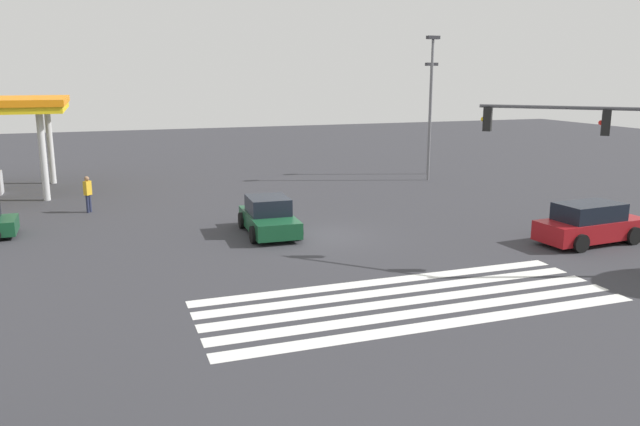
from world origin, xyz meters
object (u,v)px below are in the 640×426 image
Objects in this scene: pedestrian at (88,192)px; street_light_pole_a at (431,96)px; car_2 at (590,224)px; car_0 at (269,217)px; street_light_pole_b at (430,108)px; traffic_signal_mast at (600,150)px.

street_light_pole_a is at bearing 49.97° from pedestrian.
pedestrian is at bearing 141.79° from car_2.
car_0 is 0.92× the size of car_2.
car_0 is at bearing -139.79° from street_light_pole_b.
pedestrian is at bearing -171.79° from street_light_pole_a.
car_0 is 10.10m from pedestrian.
car_0 is at bearing 149.43° from car_2.
car_2 is at bearing -98.43° from street_light_pole_b.
pedestrian is 22.55m from street_light_pole_b.
street_light_pole_b is at bearing 61.36° from street_light_pole_a.
street_light_pole_a is 1.21× the size of street_light_pole_b.
traffic_signal_mast is at bearing -136.37° from car_2.
pedestrian is at bearing 1.75° from traffic_signal_mast.
car_2 is 0.63× the size of street_light_pole_b.
car_2 is 18.54m from street_light_pole_b.
car_0 is 17.13m from street_light_pole_a.
car_0 is 13.09m from car_2.
pedestrian is 0.20× the size of street_light_pole_a.
car_2 is 16.44m from street_light_pole_a.
car_0 is (-9.25, 8.55, -3.46)m from traffic_signal_mast.
street_light_pole_b reaches higher than car_0.
pedestrian is at bearing -166.56° from street_light_pole_b.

